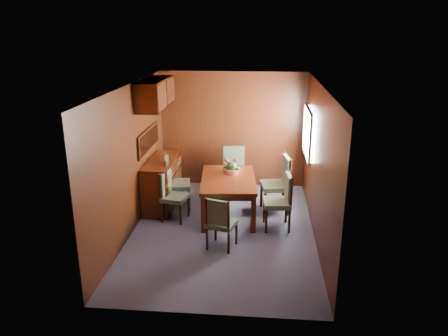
# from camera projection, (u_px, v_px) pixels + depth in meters

# --- Properties ---
(ground) EXTENTS (4.50, 4.50, 0.00)m
(ground) POSITION_uv_depth(u_px,v_px,m) (223.00, 230.00, 7.33)
(ground) COLOR #3F4256
(ground) RESTS_ON ground
(room_shell) EXTENTS (3.06, 4.52, 2.41)m
(room_shell) POSITION_uv_depth(u_px,v_px,m) (219.00, 131.00, 7.14)
(room_shell) COLOR black
(room_shell) RESTS_ON ground
(sideboard) EXTENTS (0.48, 1.40, 0.90)m
(sideboard) POSITION_uv_depth(u_px,v_px,m) (162.00, 182.00, 8.24)
(sideboard) COLOR #341206
(sideboard) RESTS_ON ground
(dining_table) EXTENTS (1.07, 1.58, 0.71)m
(dining_table) POSITION_uv_depth(u_px,v_px,m) (228.00, 183.00, 7.73)
(dining_table) COLOR #341206
(dining_table) RESTS_ON ground
(chair_left_near) EXTENTS (0.48, 0.50, 0.89)m
(chair_left_near) POSITION_uv_depth(u_px,v_px,m) (171.00, 193.00, 7.61)
(chair_left_near) COLOR black
(chair_left_near) RESTS_ON ground
(chair_left_far) EXTENTS (0.54, 0.56, 1.01)m
(chair_left_far) POSITION_uv_depth(u_px,v_px,m) (173.00, 180.00, 8.04)
(chair_left_far) COLOR black
(chair_left_far) RESTS_ON ground
(chair_right_near) EXTENTS (0.48, 0.50, 0.97)m
(chair_right_near) POSITION_uv_depth(u_px,v_px,m) (282.00, 198.00, 7.27)
(chair_right_near) COLOR black
(chair_right_near) RESTS_ON ground
(chair_right_far) EXTENTS (0.56, 0.58, 1.07)m
(chair_right_far) POSITION_uv_depth(u_px,v_px,m) (280.00, 181.00, 7.91)
(chair_right_far) COLOR black
(chair_right_far) RESTS_ON ground
(chair_head) EXTENTS (0.50, 0.49, 0.86)m
(chair_head) POSITION_uv_depth(u_px,v_px,m) (220.00, 221.00, 6.57)
(chair_head) COLOR black
(chair_head) RESTS_ON ground
(chair_foot) EXTENTS (0.52, 0.50, 0.99)m
(chair_foot) POSITION_uv_depth(u_px,v_px,m) (234.00, 168.00, 8.78)
(chair_foot) COLOR black
(chair_foot) RESTS_ON ground
(flower_centerpiece) EXTENTS (0.30, 0.30, 0.30)m
(flower_centerpiece) POSITION_uv_depth(u_px,v_px,m) (232.00, 166.00, 7.92)
(flower_centerpiece) COLOR #C44F3C
(flower_centerpiece) RESTS_ON dining_table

